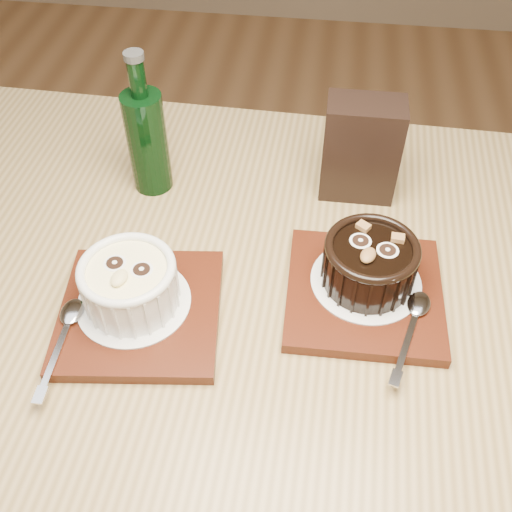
{
  "coord_description": "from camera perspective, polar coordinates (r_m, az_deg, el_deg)",
  "views": [
    {
      "loc": [
        0.29,
        -0.26,
        1.3
      ],
      "look_at": [
        0.23,
        0.19,
        0.81
      ],
      "focal_mm": 42.0,
      "sensor_mm": 36.0,
      "label": 1
    }
  ],
  "objects": [
    {
      "name": "tray_right",
      "position": [
        0.72,
        10.24,
        -3.49
      ],
      "size": [
        0.18,
        0.18,
        0.01
      ],
      "primitive_type": "cube",
      "rotation": [
        0.0,
        0.0,
        0.02
      ],
      "color": "#47190B",
      "rests_on": "table"
    },
    {
      "name": "tray_left",
      "position": [
        0.7,
        -10.96,
        -5.24
      ],
      "size": [
        0.2,
        0.2,
        0.01
      ],
      "primitive_type": "cube",
      "rotation": [
        0.0,
        0.0,
        0.12
      ],
      "color": "#47190B",
      "rests_on": "table"
    },
    {
      "name": "ramekin_dark",
      "position": [
        0.69,
        10.79,
        -0.51
      ],
      "size": [
        0.11,
        0.11,
        0.06
      ],
      "rotation": [
        0.0,
        0.0,
        -0.34
      ],
      "color": "black",
      "rests_on": "doily_right"
    },
    {
      "name": "table",
      "position": [
        0.78,
        -0.31,
        -8.78
      ],
      "size": [
        1.22,
        0.83,
        0.75
      ],
      "rotation": [
        0.0,
        0.0,
        -0.03
      ],
      "color": "brown",
      "rests_on": "ground"
    },
    {
      "name": "doily_left",
      "position": [
        0.7,
        -11.54,
        -4.3
      ],
      "size": [
        0.13,
        0.13,
        0.0
      ],
      "primitive_type": "cylinder",
      "color": "white",
      "rests_on": "tray_left"
    },
    {
      "name": "green_bottle",
      "position": [
        0.82,
        -10.35,
        10.93
      ],
      "size": [
        0.05,
        0.05,
        0.2
      ],
      "color": "black",
      "rests_on": "table"
    },
    {
      "name": "spoon_right",
      "position": [
        0.68,
        14.61,
        -6.52
      ],
      "size": [
        0.06,
        0.14,
        0.01
      ],
      "primitive_type": null,
      "rotation": [
        0.0,
        0.0,
        -0.27
      ],
      "color": "#BABDC3",
      "rests_on": "tray_right"
    },
    {
      "name": "doily_right",
      "position": [
        0.72,
        10.42,
        -2.36
      ],
      "size": [
        0.13,
        0.13,
        0.0
      ],
      "primitive_type": "cylinder",
      "color": "white",
      "rests_on": "tray_right"
    },
    {
      "name": "spoon_left",
      "position": [
        0.68,
        -17.99,
        -7.36
      ],
      "size": [
        0.03,
        0.13,
        0.01
      ],
      "primitive_type": null,
      "rotation": [
        0.0,
        0.0,
        0.03
      ],
      "color": "#BABDC3",
      "rests_on": "tray_left"
    },
    {
      "name": "condiment_stand",
      "position": [
        0.81,
        9.96,
        9.99
      ],
      "size": [
        0.1,
        0.06,
        0.14
      ],
      "primitive_type": "cube",
      "rotation": [
        0.0,
        0.0,
        0.01
      ],
      "color": "black",
      "rests_on": "table"
    },
    {
      "name": "ramekin_white",
      "position": [
        0.67,
        -11.97,
        -2.49
      ],
      "size": [
        0.11,
        0.11,
        0.06
      ],
      "rotation": [
        0.0,
        0.0,
        -0.17
      ],
      "color": "white",
      "rests_on": "doily_left"
    }
  ]
}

